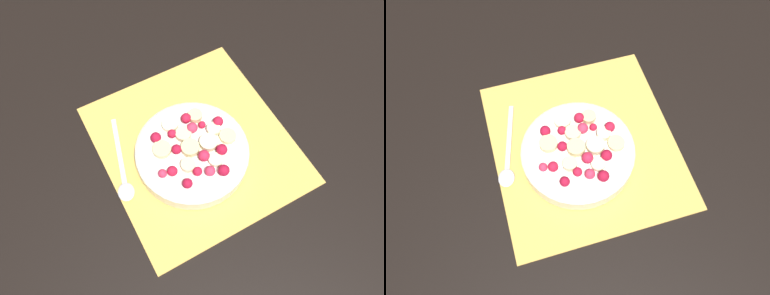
{
  "view_description": "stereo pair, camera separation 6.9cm",
  "coord_description": "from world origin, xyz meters",
  "views": [
    {
      "loc": [
        0.3,
        -0.17,
        0.66
      ],
      "look_at": [
        0.02,
        -0.02,
        0.05
      ],
      "focal_mm": 35.0,
      "sensor_mm": 36.0,
      "label": 1
    },
    {
      "loc": [
        0.33,
        -0.11,
        0.66
      ],
      "look_at": [
        0.02,
        -0.02,
        0.05
      ],
      "focal_mm": 35.0,
      "sensor_mm": 36.0,
      "label": 2
    }
  ],
  "objects": [
    {
      "name": "fruit_bowl",
      "position": [
        0.02,
        -0.02,
        0.03
      ],
      "size": [
        0.22,
        0.22,
        0.05
      ],
      "color": "silver",
      "rests_on": "placemat"
    },
    {
      "name": "placemat",
      "position": [
        0.0,
        0.0,
        0.0
      ],
      "size": [
        0.38,
        0.36,
        0.01
      ],
      "color": "#E0B251",
      "rests_on": "ground_plane"
    },
    {
      "name": "spoon",
      "position": [
        -0.0,
        -0.15,
        0.01
      ],
      "size": [
        0.18,
        0.07,
        0.01
      ],
      "rotation": [
        0.0,
        0.0,
        6.02
      ],
      "color": "silver",
      "rests_on": "placemat"
    },
    {
      "name": "ground_plane",
      "position": [
        0.0,
        0.0,
        0.0
      ],
      "size": [
        3.0,
        3.0,
        0.0
      ],
      "primitive_type": "plane",
      "color": "black"
    }
  ]
}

